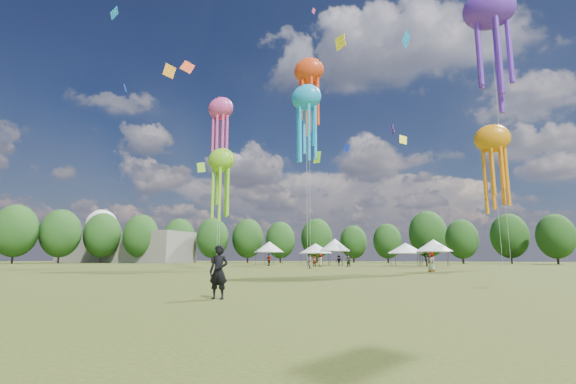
% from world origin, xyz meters
% --- Properties ---
extents(ground, '(300.00, 300.00, 0.00)m').
position_xyz_m(ground, '(0.00, 0.00, 0.00)').
color(ground, '#384416').
rests_on(ground, ground).
extents(observer_main, '(0.63, 0.45, 1.61)m').
position_xyz_m(observer_main, '(8.37, -1.36, 0.80)').
color(observer_main, black).
rests_on(observer_main, ground).
extents(spectator_near, '(1.05, 0.96, 1.74)m').
position_xyz_m(spectator_near, '(-2.25, 33.18, 0.87)').
color(spectator_near, gray).
rests_on(spectator_near, ground).
extents(spectators_far, '(27.82, 30.74, 1.90)m').
position_xyz_m(spectators_far, '(-1.00, 46.52, 0.89)').
color(spectators_far, gray).
rests_on(spectators_far, ground).
extents(festival_tents, '(34.49, 9.52, 4.34)m').
position_xyz_m(festival_tents, '(-3.59, 54.96, 3.09)').
color(festival_tents, '#47474C').
rests_on(festival_tents, ground).
extents(show_kites, '(41.56, 14.81, 32.43)m').
position_xyz_m(show_kites, '(5.64, 35.91, 22.16)').
color(show_kites, '#1CADF1').
rests_on(show_kites, ground).
extents(small_kites, '(65.97, 57.36, 40.98)m').
position_xyz_m(small_kites, '(-1.44, 42.41, 30.54)').
color(small_kites, '#1CADF1').
rests_on(small_kites, ground).
extents(treeline, '(201.57, 95.24, 13.43)m').
position_xyz_m(treeline, '(-3.87, 62.51, 6.54)').
color(treeline, '#38281C').
rests_on(treeline, ground).
extents(hangar, '(40.00, 12.00, 8.00)m').
position_xyz_m(hangar, '(-72.00, 72.00, 4.00)').
color(hangar, gray).
rests_on(hangar, ground).
extents(radome, '(9.00, 9.00, 16.00)m').
position_xyz_m(radome, '(-88.00, 78.00, 9.99)').
color(radome, white).
rests_on(radome, ground).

